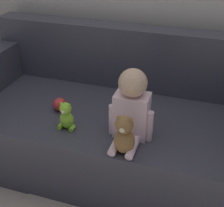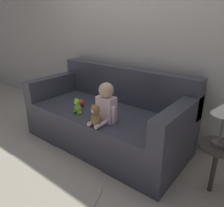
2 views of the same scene
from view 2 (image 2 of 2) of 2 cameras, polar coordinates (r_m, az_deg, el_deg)
The scene contains 9 objects.
ground_plane at distance 2.88m, azimuth -1.71°, elevation -10.08°, with size 12.00×12.00×0.00m, color #B7AD99.
wall_back at distance 2.92m, azimuth 5.45°, elevation 17.26°, with size 8.00×0.05×2.60m.
couch at distance 2.76m, azimuth -1.03°, elevation -3.79°, with size 2.01×0.95×0.92m.
person_baby at distance 2.30m, azimuth -1.62°, elevation -0.03°, with size 0.26×0.31×0.43m.
teddy_bear_brown at distance 2.21m, azimuth -4.25°, elevation -3.22°, with size 0.12×0.11×0.24m.
plush_toy_side at distance 2.56m, azimuth -8.99°, elevation -0.75°, with size 0.11×0.08×0.18m.
toy_ball at distance 2.78m, azimuth -8.17°, elevation 0.18°, with size 0.09×0.09×0.09m.
floor_rug at distance 2.38m, azimuth -19.02°, elevation -19.06°, with size 1.29×1.29×0.01m.
side_table at distance 2.03m, azimuth 26.86°, elevation -5.49°, with size 0.33×0.33×0.89m.
Camera 2 is at (1.60, -1.87, 1.50)m, focal length 35.00 mm.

